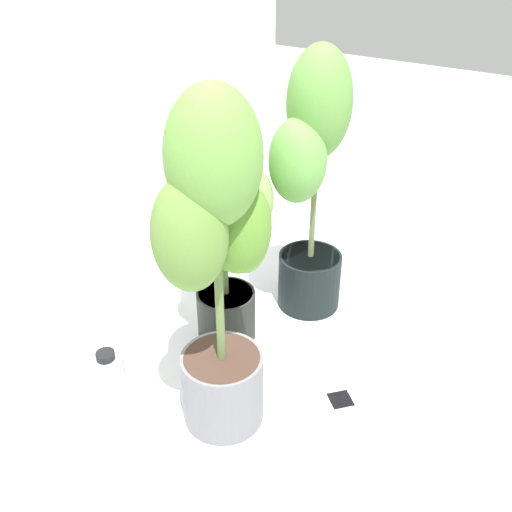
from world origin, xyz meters
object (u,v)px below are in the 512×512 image
(hygrometer_box, at_px, (340,402))
(potted_plant_front_left, at_px, (216,256))
(potted_plant_front_right, at_px, (311,177))
(potted_plant_center, at_px, (226,211))
(nutrient_bottle, at_px, (111,388))

(hygrometer_box, bearing_deg, potted_plant_front_left, 81.96)
(potted_plant_front_right, xyz_separation_m, hygrometer_box, (-0.38, -0.32, -0.49))
(potted_plant_center, bearing_deg, potted_plant_front_right, -24.87)
(potted_plant_center, bearing_deg, potted_plant_front_left, -149.02)
(potted_plant_front_left, bearing_deg, hygrometer_box, -51.08)
(potted_plant_front_left, relative_size, hygrometer_box, 8.40)
(potted_plant_front_left, distance_m, hygrometer_box, 0.63)
(potted_plant_front_left, height_order, hygrometer_box, potted_plant_front_left)
(potted_plant_front_left, relative_size, nutrient_bottle, 3.92)
(potted_plant_front_left, distance_m, potted_plant_front_right, 0.60)
(potted_plant_front_left, bearing_deg, potted_plant_center, 30.98)
(potted_plant_front_left, relative_size, potted_plant_front_right, 1.04)
(potted_plant_center, relative_size, hygrometer_box, 7.17)
(potted_plant_front_left, xyz_separation_m, nutrient_bottle, (-0.17, 0.25, -0.42))
(hygrometer_box, bearing_deg, nutrient_bottle, 79.40)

